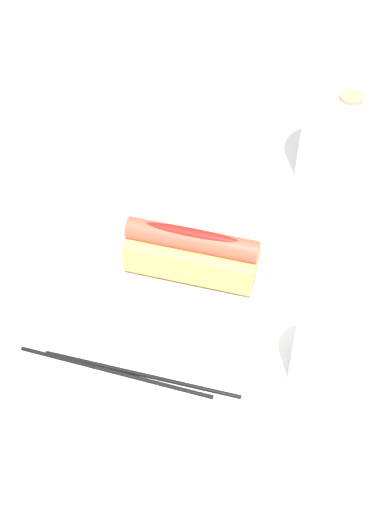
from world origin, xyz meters
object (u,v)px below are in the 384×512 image
at_px(hotdog_front, 192,252).
at_px(chopstick_far, 115,371).
at_px(paper_towel_roll, 343,139).
at_px(chopstick_near, 144,375).
at_px(water_glass, 324,357).
at_px(serving_bowl, 192,274).

height_order(hotdog_front, chopstick_far, hotdog_front).
bearing_deg(hotdog_front, chopstick_far, -93.85).
distance_m(paper_towel_roll, chopstick_near, 0.40).
xyz_separation_m(water_glass, paper_towel_roll, (-0.11, 0.30, 0.02)).
distance_m(serving_bowl, paper_towel_roll, 0.27).
bearing_deg(hotdog_front, water_glass, -13.59).
distance_m(water_glass, paper_towel_roll, 0.32).
height_order(serving_bowl, paper_towel_roll, paper_towel_roll).
bearing_deg(paper_towel_roll, chopstick_far, -102.02).
distance_m(serving_bowl, water_glass, 0.19).
distance_m(hotdog_front, paper_towel_roll, 0.27).
bearing_deg(water_glass, paper_towel_roll, 109.42).
bearing_deg(paper_towel_roll, water_glass, -70.58).
xyz_separation_m(hotdog_front, chopstick_near, (0.02, -0.14, -0.05)).
bearing_deg(chopstick_near, water_glass, 13.99).
bearing_deg(hotdog_front, serving_bowl, -26.57).
bearing_deg(serving_bowl, hotdog_front, 153.43).
height_order(serving_bowl, hotdog_front, hotdog_front).
xyz_separation_m(serving_bowl, chopstick_near, (0.02, -0.14, -0.01)).
bearing_deg(paper_towel_roll, serving_bowl, -106.52).
distance_m(serving_bowl, chopstick_near, 0.14).
relative_size(water_glass, chopstick_far, 0.41).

